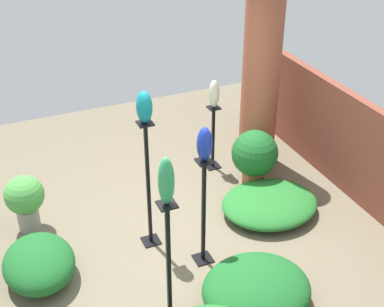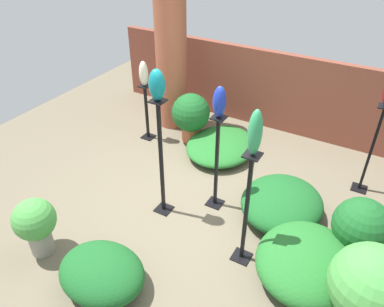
% 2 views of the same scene
% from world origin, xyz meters
% --- Properties ---
extents(ground_plane, '(8.00, 8.00, 0.00)m').
position_xyz_m(ground_plane, '(0.00, 0.00, 0.00)').
color(ground_plane, '#6B604C').
extents(brick_wall_back, '(5.60, 0.12, 1.33)m').
position_xyz_m(brick_wall_back, '(0.00, 2.49, 0.66)').
color(brick_wall_back, brown).
rests_on(brick_wall_back, ground).
extents(brick_pillar, '(0.50, 0.50, 2.77)m').
position_xyz_m(brick_pillar, '(-1.40, 1.76, 1.38)').
color(brick_pillar, '#9E5138').
rests_on(brick_pillar, ground).
extents(pedestal_cobalt, '(0.20, 0.20, 1.28)m').
position_xyz_m(pedestal_cobalt, '(0.23, 0.19, 0.59)').
color(pedestal_cobalt, black).
rests_on(pedestal_cobalt, ground).
extents(pedestal_ivory, '(0.20, 0.20, 0.93)m').
position_xyz_m(pedestal_ivory, '(-1.49, 1.11, 0.42)').
color(pedestal_ivory, black).
rests_on(pedestal_ivory, ground).
extents(pedestal_ruby, '(0.20, 0.20, 1.27)m').
position_xyz_m(pedestal_ruby, '(1.82, 1.45, 0.58)').
color(pedestal_ruby, black).
rests_on(pedestal_ruby, ground).
extents(pedestal_teal, '(0.20, 0.20, 1.55)m').
position_xyz_m(pedestal_teal, '(-0.28, -0.24, 0.72)').
color(pedestal_teal, black).
rests_on(pedestal_teal, ground).
extents(pedestal_jade, '(0.20, 0.20, 1.39)m').
position_xyz_m(pedestal_jade, '(0.89, -0.46, 0.64)').
color(pedestal_jade, black).
rests_on(pedestal_jade, ground).
extents(art_vase_cobalt, '(0.15, 0.16, 0.37)m').
position_xyz_m(art_vase_cobalt, '(0.23, 0.19, 1.47)').
color(art_vase_cobalt, '#192D9E').
rests_on(art_vase_cobalt, pedestal_cobalt).
extents(art_vase_ivory, '(0.14, 0.14, 0.39)m').
position_xyz_m(art_vase_ivory, '(-1.49, 1.11, 1.13)').
color(art_vase_ivory, beige).
rests_on(art_vase_ivory, pedestal_ivory).
extents(art_vase_teal, '(0.18, 0.17, 0.35)m').
position_xyz_m(art_vase_teal, '(-0.28, -0.24, 1.72)').
color(art_vase_teal, '#0F727A').
rests_on(art_vase_teal, pedestal_teal).
extents(art_vase_jade, '(0.13, 0.14, 0.46)m').
position_xyz_m(art_vase_jade, '(0.89, -0.46, 1.61)').
color(art_vase_jade, '#2D9356').
rests_on(art_vase_jade, pedestal_jade).
extents(potted_plant_front_left, '(0.46, 0.46, 0.71)m').
position_xyz_m(potted_plant_front_left, '(-1.09, -1.49, 0.43)').
color(potted_plant_front_left, gray).
rests_on(potted_plant_front_left, ground).
extents(potted_plant_near_pillar, '(0.75, 0.75, 0.90)m').
position_xyz_m(potted_plant_near_pillar, '(2.15, -0.61, 0.51)').
color(potted_plant_near_pillar, '#936B4C').
rests_on(potted_plant_near_pillar, ground).
extents(potted_plant_back_center, '(0.61, 0.61, 0.81)m').
position_xyz_m(potted_plant_back_center, '(-0.83, 1.40, 0.47)').
color(potted_plant_back_center, '#B25B38').
rests_on(potted_plant_back_center, ground).
extents(potted_plant_mid_left, '(0.60, 0.60, 0.77)m').
position_xyz_m(potted_plant_mid_left, '(1.95, 0.17, 0.44)').
color(potted_plant_mid_left, '#2D2D33').
rests_on(potted_plant_mid_left, ground).
extents(foliage_bed_east, '(0.99, 1.10, 0.40)m').
position_xyz_m(foliage_bed_east, '(1.05, 0.40, 0.20)').
color(foliage_bed_east, '#195923').
rests_on(foliage_bed_east, ground).
extents(foliage_bed_west, '(1.04, 1.22, 0.26)m').
position_xyz_m(foliage_bed_west, '(-0.23, 1.30, 0.13)').
color(foliage_bed_west, '#236B28').
rests_on(foliage_bed_west, ground).
extents(foliage_bed_center, '(1.03, 1.13, 0.44)m').
position_xyz_m(foliage_bed_center, '(1.56, -0.37, 0.22)').
color(foliage_bed_center, '#236B28').
rests_on(foliage_bed_center, ground).
extents(foliage_bed_rear, '(0.92, 0.74, 0.41)m').
position_xyz_m(foliage_bed_rear, '(-0.18, -1.51, 0.21)').
color(foliage_bed_rear, '#195923').
rests_on(foliage_bed_rear, ground).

